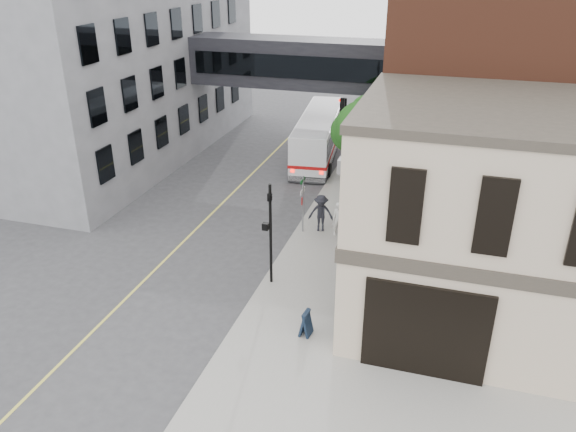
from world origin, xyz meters
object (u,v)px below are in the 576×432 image
Objects in this scene: pedestrian_b at (354,198)px; pedestrian_c at (321,213)px; bus at (319,134)px; sandwich_board at (306,323)px; newspaper_box at (346,189)px; pedestrian_a at (339,219)px.

pedestrian_c reaches higher than pedestrian_b.
pedestrian_c is at bearing -75.41° from bus.
sandwich_board is at bearing -89.78° from pedestrian_c.
pedestrian_b reaches higher than newspaper_box.
pedestrian_b is 1.85× the size of sandwich_board.
pedestrian_a is 0.97m from pedestrian_c.
newspaper_box is at bearing 75.56° from pedestrian_c.
pedestrian_b reaches higher than sandwich_board.
bus is at bearing 85.04° from pedestrian_a.
bus reaches higher than pedestrian_c.
bus reaches higher than newspaper_box.
bus is 11.09× the size of sandwich_board.
pedestrian_b is (0.26, 2.59, 0.06)m from pedestrian_a.
pedestrian_c is at bearing -101.34° from newspaper_box.
pedestrian_c is (2.99, -11.47, -0.52)m from bus.
newspaper_box is 13.25m from sandwich_board.
pedestrian_c is (-0.95, 0.19, 0.10)m from pedestrian_a.
newspaper_box is at bearing 102.57° from sandwich_board.
bus reaches higher than pedestrian_b.
pedestrian_b is 10.90m from sandwich_board.
bus reaches higher than pedestrian_a.
pedestrian_a is at bearing -21.37° from pedestrian_c.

